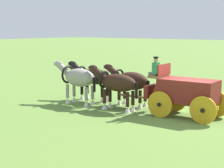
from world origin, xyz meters
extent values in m
plane|color=olive|center=(0.00, 0.00, 0.00)|extent=(220.00, 220.00, 0.00)
cube|color=maroon|center=(0.00, 0.00, 1.27)|extent=(2.72, 1.49, 1.09)
cube|color=brown|center=(1.59, 0.05, 1.86)|extent=(0.60, 1.28, 0.12)
cube|color=maroon|center=(1.99, 0.06, 1.08)|extent=(0.27, 1.13, 0.60)
cube|color=maroon|center=(1.29, 0.04, 2.19)|extent=(0.10, 1.27, 0.55)
cube|color=gold|center=(0.00, 0.00, 0.63)|extent=(2.95, 0.25, 0.16)
cylinder|color=gold|center=(1.04, 0.84, 0.63)|extent=(1.26, 0.12, 1.26)
cylinder|color=black|center=(1.04, 0.84, 0.63)|extent=(0.21, 0.19, 0.20)
cylinder|color=gold|center=(1.09, -0.77, 0.63)|extent=(1.26, 0.12, 1.26)
cylinder|color=black|center=(1.09, -0.77, 0.63)|extent=(0.21, 0.19, 0.20)
cylinder|color=gold|center=(-1.09, 0.77, 0.63)|extent=(1.26, 0.12, 1.26)
cylinder|color=black|center=(-1.09, 0.77, 0.63)|extent=(0.21, 0.19, 0.20)
cylinder|color=gold|center=(-1.04, -0.84, 0.63)|extent=(1.26, 0.12, 1.26)
cylinder|color=black|center=(-1.04, -0.84, 0.63)|extent=(0.21, 0.19, 0.20)
cylinder|color=brown|center=(2.64, 0.08, 0.68)|extent=(2.60, 0.18, 0.10)
cube|color=slate|center=(1.70, 0.36, 2.00)|extent=(0.41, 0.33, 0.16)
cube|color=#338C4C|center=(1.58, 0.36, 2.27)|extent=(0.25, 0.37, 0.55)
sphere|color=tan|center=(1.58, 0.36, 2.66)|extent=(0.22, 0.22, 0.22)
cylinder|color=black|center=(1.58, 0.36, 2.79)|extent=(0.24, 0.24, 0.08)
ellipsoid|color=#331E14|center=(3.52, 0.76, 1.43)|extent=(2.08, 0.97, 0.91)
cylinder|color=#331E14|center=(4.23, 1.03, 0.68)|extent=(0.18, 0.18, 0.73)
cone|color=silver|center=(4.23, 1.03, 0.16)|extent=(0.30, 0.30, 0.31)
cylinder|color=#331E14|center=(4.24, 0.53, 0.68)|extent=(0.18, 0.18, 0.73)
cone|color=silver|center=(4.24, 0.53, 0.16)|extent=(0.30, 0.30, 0.31)
cylinder|color=#331E14|center=(2.79, 0.98, 0.68)|extent=(0.18, 0.18, 0.73)
cone|color=silver|center=(2.79, 0.98, 0.16)|extent=(0.30, 0.30, 0.31)
cylinder|color=#331E14|center=(2.81, 0.49, 0.68)|extent=(0.18, 0.18, 0.73)
cone|color=silver|center=(2.81, 0.49, 0.16)|extent=(0.30, 0.30, 0.31)
cylinder|color=#331E14|center=(4.81, 0.80, 1.82)|extent=(0.95, 0.39, 0.81)
ellipsoid|color=#331E14|center=(5.17, 0.81, 2.08)|extent=(0.61, 0.28, 0.32)
cube|color=silver|center=(5.45, 0.82, 2.08)|extent=(0.06, 0.10, 0.24)
torus|color=black|center=(4.44, 0.79, 1.53)|extent=(0.15, 0.94, 0.94)
cylinder|color=black|center=(2.44, 0.72, 1.13)|extent=(0.14, 0.14, 0.80)
ellipsoid|color=#331E14|center=(3.56, -0.54, 1.37)|extent=(1.94, 1.03, 0.98)
cylinder|color=#331E14|center=(4.22, -0.25, 0.62)|extent=(0.18, 0.18, 0.67)
cone|color=silver|center=(4.22, -0.25, 0.14)|extent=(0.30, 0.30, 0.29)
cylinder|color=#331E14|center=(4.23, -0.79, 0.62)|extent=(0.18, 0.18, 0.67)
cone|color=silver|center=(4.23, -0.79, 0.14)|extent=(0.30, 0.30, 0.29)
cylinder|color=#331E14|center=(2.88, -0.29, 0.62)|extent=(0.18, 0.18, 0.67)
cone|color=silver|center=(2.88, -0.29, 0.14)|extent=(0.30, 0.30, 0.29)
cylinder|color=#331E14|center=(2.89, -0.83, 0.62)|extent=(0.18, 0.18, 0.67)
cone|color=silver|center=(2.89, -0.83, 0.14)|extent=(0.30, 0.30, 0.29)
cylinder|color=#331E14|center=(4.78, -0.51, 1.77)|extent=(0.95, 0.39, 0.81)
ellipsoid|color=#331E14|center=(5.15, -0.49, 2.03)|extent=(0.61, 0.28, 0.32)
cube|color=silver|center=(5.43, -0.49, 2.03)|extent=(0.06, 0.10, 0.24)
torus|color=black|center=(4.41, -0.52, 1.47)|extent=(0.15, 1.00, 1.00)
cylinder|color=black|center=(2.55, -0.57, 1.07)|extent=(0.14, 0.14, 0.80)
ellipsoid|color=#9E998E|center=(6.11, 0.84, 1.49)|extent=(1.98, 1.06, 1.00)
cylinder|color=#9E998E|center=(6.79, 1.13, 0.69)|extent=(0.18, 0.18, 0.75)
cone|color=silver|center=(6.79, 1.13, 0.16)|extent=(0.30, 0.30, 0.32)
cylinder|color=#9E998E|center=(6.80, 0.58, 0.69)|extent=(0.18, 0.18, 0.75)
cone|color=silver|center=(6.80, 0.58, 0.16)|extent=(0.30, 0.30, 0.32)
cylinder|color=#9E998E|center=(5.43, 1.09, 0.69)|extent=(0.18, 0.18, 0.75)
cone|color=silver|center=(5.43, 1.09, 0.16)|extent=(0.30, 0.30, 0.32)
cylinder|color=#9E998E|center=(5.44, 0.54, 0.69)|extent=(0.18, 0.18, 0.75)
cone|color=silver|center=(5.44, 0.54, 0.16)|extent=(0.30, 0.30, 0.32)
cylinder|color=#9E998E|center=(7.36, 0.87, 1.90)|extent=(0.95, 0.39, 0.81)
ellipsoid|color=#9E998E|center=(7.73, 0.88, 2.16)|extent=(0.61, 0.28, 0.32)
cube|color=silver|center=(8.01, 0.89, 2.16)|extent=(0.06, 0.10, 0.24)
torus|color=black|center=(6.99, 0.86, 1.59)|extent=(0.15, 1.02, 1.02)
cylinder|color=black|center=(5.09, 0.80, 1.19)|extent=(0.14, 0.14, 0.80)
ellipsoid|color=black|center=(6.15, -0.46, 1.41)|extent=(2.18, 0.97, 0.90)
cylinder|color=black|center=(6.90, -0.19, 0.66)|extent=(0.18, 0.18, 0.71)
cone|color=silver|center=(6.90, -0.19, 0.15)|extent=(0.30, 0.30, 0.31)
cylinder|color=black|center=(6.91, -0.69, 0.66)|extent=(0.18, 0.18, 0.71)
cone|color=silver|center=(6.91, -0.69, 0.15)|extent=(0.30, 0.30, 0.31)
cylinder|color=black|center=(5.39, -0.24, 0.66)|extent=(0.18, 0.18, 0.71)
cone|color=silver|center=(5.39, -0.24, 0.15)|extent=(0.30, 0.30, 0.31)
cylinder|color=black|center=(5.41, -0.73, 0.66)|extent=(0.18, 0.18, 0.71)
cone|color=silver|center=(5.41, -0.73, 0.15)|extent=(0.30, 0.30, 0.31)
cylinder|color=black|center=(7.49, -0.42, 1.80)|extent=(0.95, 0.39, 0.81)
ellipsoid|color=black|center=(7.86, -0.41, 2.06)|extent=(0.61, 0.28, 0.32)
cube|color=silver|center=(8.14, -0.40, 2.06)|extent=(0.06, 0.10, 0.24)
torus|color=black|center=(7.12, -0.43, 1.51)|extent=(0.15, 0.94, 0.93)
cylinder|color=black|center=(5.03, -0.50, 1.11)|extent=(0.14, 0.14, 0.80)
camera|label=1|loc=(-7.38, 15.59, 4.19)|focal=58.48mm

